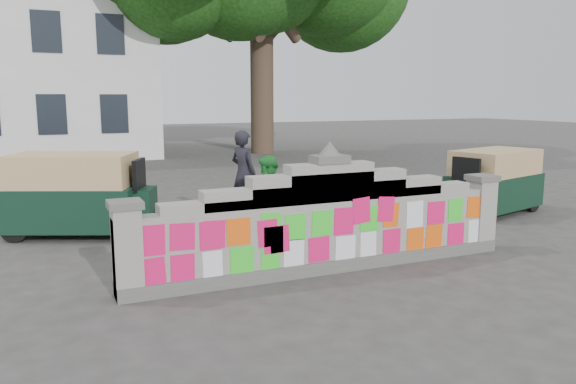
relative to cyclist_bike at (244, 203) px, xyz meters
name	(u,v)px	position (x,y,z in m)	size (l,w,h in m)	color
ground	(328,270)	(0.20, -3.32, -0.52)	(100.00, 100.00, 0.00)	#383533
parapet_wall	(329,223)	(0.20, -3.32, 0.23)	(6.48, 0.44, 2.01)	#4C4C49
cyclist_bike	(244,203)	(0.00, 0.00, 0.00)	(0.69, 1.97, 1.04)	black
cyclist_rider	(244,185)	(0.00, 0.00, 0.36)	(0.64, 0.42, 1.76)	black
pedestrian	(269,200)	(-0.04, -1.46, 0.30)	(0.79, 0.62, 1.63)	green
rickshaw_left	(77,193)	(-3.17, 0.69, 0.31)	(2.96, 2.21, 1.59)	black
rickshaw_right	(493,181)	(5.73, -1.00, 0.25)	(2.75, 1.80, 1.47)	black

